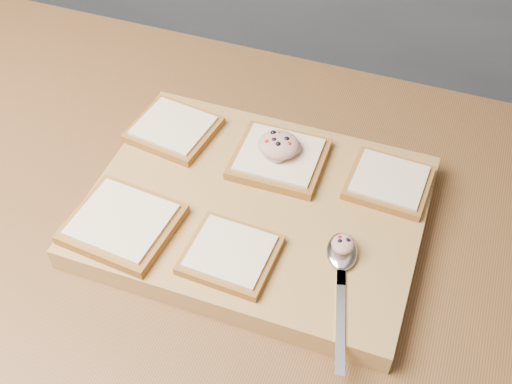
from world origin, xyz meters
TOP-DOWN VIEW (x-y plane):
  - island_counter at (0.00, 0.00)m, footprint 2.00×0.80m
  - cutting_board at (0.17, 0.03)m, footprint 0.44×0.33m
  - bread_far_left at (0.01, 0.12)m, footprint 0.13×0.12m
  - bread_far_center at (0.17, 0.11)m, footprint 0.13×0.12m
  - bread_far_right at (0.33, 0.12)m, footprint 0.11×0.10m
  - bread_near_left at (0.02, -0.07)m, footprint 0.14×0.13m
  - bread_near_center at (0.17, -0.07)m, footprint 0.11×0.10m
  - tuna_salad_dollop at (0.17, 0.11)m, footprint 0.06×0.06m
  - spoon at (0.30, -0.03)m, footprint 0.07×0.19m
  - spoon_salad at (0.30, -0.02)m, footprint 0.03×0.03m

SIDE VIEW (x-z plane):
  - island_counter at x=0.00m, z-range 0.00..0.90m
  - cutting_board at x=0.17m, z-range 0.90..0.94m
  - spoon at x=0.30m, z-range 0.93..0.95m
  - bread_far_right at x=0.33m, z-range 0.93..0.95m
  - bread_near_center at x=0.17m, z-range 0.93..0.95m
  - bread_far_left at x=0.01m, z-range 0.93..0.95m
  - bread_far_center at x=0.17m, z-range 0.93..0.95m
  - bread_near_left at x=0.02m, z-range 0.93..0.95m
  - spoon_salad at x=0.30m, z-range 0.95..0.96m
  - tuna_salad_dollop at x=0.17m, z-range 0.95..0.98m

